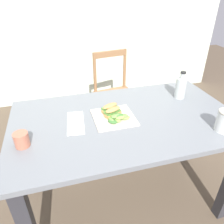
{
  "coord_description": "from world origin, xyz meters",
  "views": [
    {
      "loc": [
        -0.4,
        -1.04,
        1.45
      ],
      "look_at": [
        -0.09,
        0.07,
        0.76
      ],
      "focal_mm": 34.61,
      "sensor_mm": 36.0,
      "label": 1
    }
  ],
  "objects": [
    {
      "name": "cup_extra_side",
      "position": [
        -0.61,
        -0.09,
        0.78
      ],
      "size": [
        0.07,
        0.07,
        0.08
      ],
      "primitive_type": "cylinder",
      "color": "#B2664C",
      "rests_on": "dining_table"
    },
    {
      "name": "mason_jar_iced_tea",
      "position": [
        0.46,
        -0.25,
        0.8
      ],
      "size": [
        0.09,
        0.09,
        0.13
      ],
      "color": "gold",
      "rests_on": "dining_table"
    },
    {
      "name": "chair_wooden_far",
      "position": [
        0.18,
        0.91,
        0.45
      ],
      "size": [
        0.45,
        0.45,
        0.87
      ],
      "color": "#8E6642",
      "rests_on": "ground"
    },
    {
      "name": "sandwich_half_front",
      "position": [
        -0.09,
        0.04,
        0.78
      ],
      "size": [
        0.12,
        0.09,
        0.06
      ],
      "color": "tan",
      "rests_on": "plate_lunch"
    },
    {
      "name": "plate_lunch",
      "position": [
        -0.09,
        0.03,
        0.74
      ],
      "size": [
        0.25,
        0.25,
        0.01
      ],
      "primitive_type": "cube",
      "color": "beige",
      "rests_on": "dining_table"
    },
    {
      "name": "fork_on_napkin",
      "position": [
        -0.32,
        0.06,
        0.75
      ],
      "size": [
        0.03,
        0.19,
        0.0
      ],
      "color": "silver",
      "rests_on": "napkin_folded"
    },
    {
      "name": "sandwich_half_back",
      "position": [
        -0.1,
        0.09,
        0.78
      ],
      "size": [
        0.12,
        0.09,
        0.06
      ],
      "color": "tan",
      "rests_on": "plate_lunch"
    },
    {
      "name": "bottle_cold_brew",
      "position": [
        0.44,
        0.17,
        0.81
      ],
      "size": [
        0.07,
        0.07,
        0.2
      ],
      "color": "black",
      "rests_on": "dining_table"
    },
    {
      "name": "dining_table",
      "position": [
        -0.02,
        0.02,
        0.62
      ],
      "size": [
        1.39,
        0.81,
        0.74
      ],
      "color": "slate",
      "rests_on": "ground"
    },
    {
      "name": "salad_mixed_greens",
      "position": [
        -0.08,
        -0.0,
        0.77
      ],
      "size": [
        0.15,
        0.14,
        0.03
      ],
      "color": "#84A84C",
      "rests_on": "plate_lunch"
    },
    {
      "name": "ground_plane",
      "position": [
        0.0,
        0.0,
        0.0
      ],
      "size": [
        7.9,
        7.9,
        0.0
      ],
      "primitive_type": "plane",
      "color": "brown"
    },
    {
      "name": "napkin_folded",
      "position": [
        -0.32,
        0.04,
        0.74
      ],
      "size": [
        0.12,
        0.25,
        0.0
      ],
      "primitive_type": "cube",
      "rotation": [
        0.0,
        0.0,
        -0.11
      ],
      "color": "white",
      "rests_on": "dining_table"
    }
  ]
}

